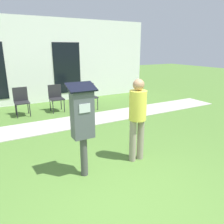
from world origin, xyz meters
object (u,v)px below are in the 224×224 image
outdoor_chair_left (21,99)px  outdoor_chair_middle (56,96)px  parking_meter (82,119)px  outdoor_chair_right (89,94)px  person_standing (138,114)px

outdoor_chair_left → outdoor_chair_middle: (1.10, -0.03, 0.00)m
parking_meter → outdoor_chair_left: parking_meter is taller
outdoor_chair_left → outdoor_chair_right: 2.22m
parking_meter → outdoor_chair_right: parking_meter is taller
outdoor_chair_left → outdoor_chair_middle: 1.10m
parking_meter → person_standing: 1.09m
outdoor_chair_left → outdoor_chair_middle: bearing=-2.9°
person_standing → outdoor_chair_right: (0.65, 3.82, -0.40)m
person_standing → outdoor_chair_middle: person_standing is taller
parking_meter → outdoor_chair_middle: 4.22m
parking_meter → outdoor_chair_middle: (0.64, 4.15, -0.49)m
parking_meter → outdoor_chair_left: 4.23m
parking_meter → outdoor_chair_right: 4.25m
person_standing → outdoor_chair_left: bearing=136.2°
parking_meter → outdoor_chair_left: bearing=96.3°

